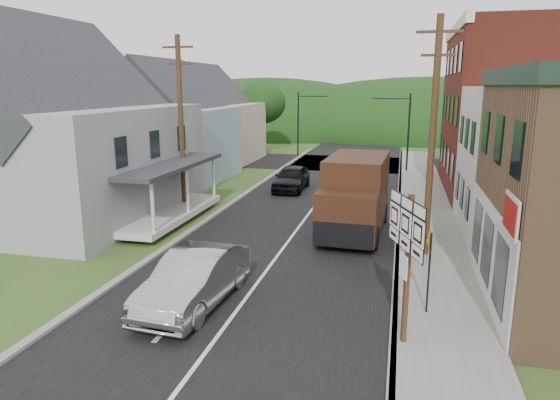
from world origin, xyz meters
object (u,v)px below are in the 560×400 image
Objects in this scene: silver_sedan at (195,279)px; warning_sign at (429,259)px; delivery_van at (355,196)px; route_sign_cluster at (406,249)px; dark_sedan at (291,178)px.

warning_sign is (6.79, 0.84, 0.93)m from silver_sedan.
silver_sedan is 2.00× the size of warning_sign.
delivery_van is 2.49× the size of warning_sign.
dark_sedan is at bearing 89.83° from route_sign_cluster.
silver_sedan is 17.49m from dark_sedan.
route_sign_cluster is at bearing -69.82° from dark_sedan.
dark_sedan is 1.82× the size of warning_sign.
route_sign_cluster is (2.14, -9.86, 0.89)m from delivery_van.
route_sign_cluster reaches higher than warning_sign.
dark_sedan is 9.99m from delivery_van.
warning_sign reaches higher than dark_sedan.
route_sign_cluster is at bearing -95.43° from warning_sign.
route_sign_cluster is (6.11, -1.08, 1.81)m from silver_sedan.
warning_sign is at bearing -65.73° from dark_sedan.
warning_sign is at bearing -67.77° from delivery_van.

